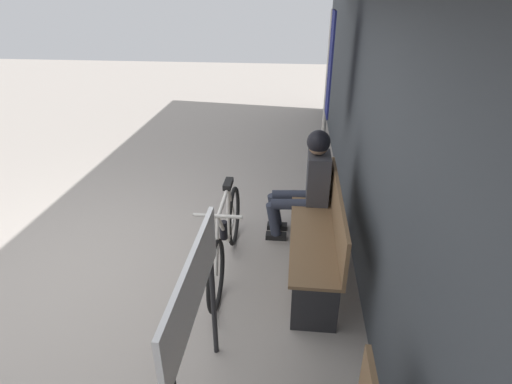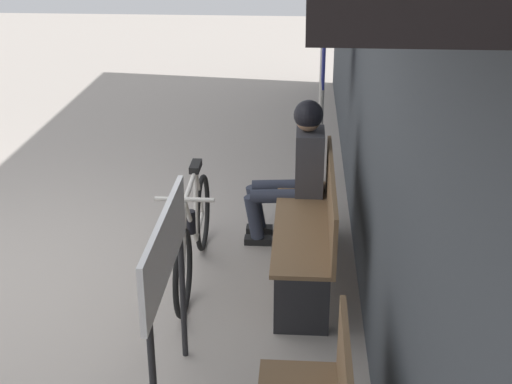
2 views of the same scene
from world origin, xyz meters
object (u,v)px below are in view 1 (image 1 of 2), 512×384
Objects in this scene: bicycle at (226,239)px; person_seated at (308,178)px; park_bench_near at (320,235)px; signboard at (194,299)px; banner_pole at (328,82)px.

person_seated is (-0.67, 0.74, 0.33)m from bicycle.
signboard reaches higher than park_bench_near.
park_bench_near is at bearing 152.74° from signboard.
person_seated is at bearing -10.60° from banner_pole.
person_seated is (-0.59, -0.11, 0.29)m from park_bench_near.
signboard is (1.40, 0.08, 0.55)m from bicycle.
signboard is (1.49, -0.77, 0.51)m from park_bench_near.
banner_pole is (-1.77, 0.94, 1.08)m from bicycle.
banner_pole is at bearing 169.40° from person_seated.
person_seated is 2.19m from signboard.
banner_pole is at bearing 176.83° from park_bench_near.
bicycle is at bearing -47.59° from person_seated.
park_bench_near is 1.01× the size of bicycle.
banner_pole reaches higher than signboard.
person_seated is 0.54× the size of banner_pole.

